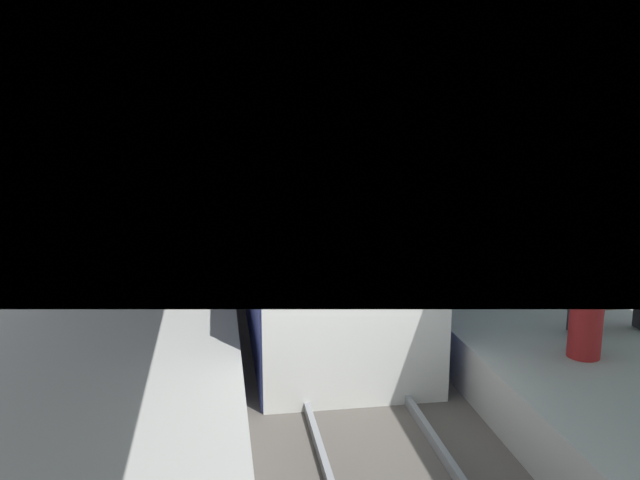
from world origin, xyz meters
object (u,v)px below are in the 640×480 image
(platform_bench, at_px, (607,300))
(passenger_near_bench, at_px, (431,228))
(litter_bin, at_px, (585,329))
(commuter_train, at_px, (298,220))
(platform_sign, at_px, (488,194))

(platform_bench, xyz_separation_m, passenger_near_bench, (-1.48, 3.93, 0.44))
(platform_bench, relative_size, litter_bin, 1.75)
(commuter_train, height_order, litter_bin, commuter_train)
(platform_bench, bearing_deg, passenger_near_bench, 110.71)
(platform_bench, height_order, platform_sign, platform_sign)
(platform_sign, distance_m, litter_bin, 4.80)
(commuter_train, height_order, platform_bench, commuter_train)
(platform_bench, distance_m, litter_bin, 1.35)
(platform_bench, bearing_deg, commuter_train, 122.17)
(commuter_train, relative_size, platform_sign, 6.06)
(platform_sign, xyz_separation_m, litter_bin, (-0.53, -4.61, -1.22))
(platform_sign, bearing_deg, commuter_train, 143.29)
(commuter_train, xyz_separation_m, litter_bin, (3.01, -7.26, -0.33))
(commuter_train, distance_m, platform_bench, 7.43)
(litter_bin, xyz_separation_m, passenger_near_bench, (-0.55, 4.90, 0.50))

